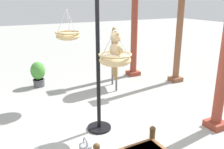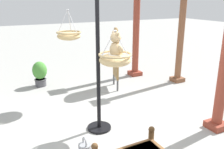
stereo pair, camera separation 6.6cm
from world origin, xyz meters
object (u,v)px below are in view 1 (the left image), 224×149
hanging_basket_left_high (68,35)px  greenhouse_pillar_left (224,62)px  greenhouse_pillar_far_back (134,31)px  display_pole_central (99,90)px  teddy_bear (116,47)px  display_sign_board (114,53)px  greenhouse_pillar_right (179,33)px  watering_can (86,149)px  hanging_basket_with_teddy (115,59)px  potted_plant_tall_leafy (38,73)px

hanging_basket_left_high → greenhouse_pillar_left: greenhouse_pillar_left is taller
greenhouse_pillar_far_back → display_pole_central: bearing=-42.7°
teddy_bear → display_sign_board: bearing=152.7°
greenhouse_pillar_right → watering_can: bearing=-60.0°
display_sign_board → greenhouse_pillar_left: bearing=13.8°
teddy_bear → display_pole_central: bearing=-118.8°
teddy_bear → display_sign_board: teddy_bear is taller
hanging_basket_with_teddy → display_pole_central: bearing=-121.0°
watering_can → greenhouse_pillar_right: bearing=120.0°
greenhouse_pillar_left → display_sign_board: (-2.78, -0.68, -0.32)m
hanging_basket_with_teddy → display_sign_board: (-1.96, 1.03, -0.38)m
hanging_basket_left_high → display_sign_board: bearing=105.1°
greenhouse_pillar_left → watering_can: 2.77m
display_pole_central → greenhouse_pillar_far_back: (-2.55, 2.36, 0.61)m
display_pole_central → hanging_basket_left_high: (-1.45, -0.06, 0.78)m
hanging_basket_left_high → watering_can: 2.58m
hanging_basket_with_teddy → hanging_basket_left_high: 1.64m
display_pole_central → display_sign_board: display_pole_central is taller
potted_plant_tall_leafy → display_pole_central: bearing=10.2°
hanging_basket_with_teddy → greenhouse_pillar_far_back: (-2.70, 2.11, 0.04)m
display_sign_board → hanging_basket_left_high: bearing=-74.9°
greenhouse_pillar_right → teddy_bear: bearing=-60.5°
teddy_bear → greenhouse_pillar_right: size_ratio=0.16×
potted_plant_tall_leafy → display_sign_board: (1.04, 1.80, 0.59)m
teddy_bear → display_sign_board: (-1.96, 1.01, -0.59)m
greenhouse_pillar_right → potted_plant_tall_leafy: 4.04m
display_sign_board → watering_can: 3.16m
teddy_bear → greenhouse_pillar_left: 1.90m
hanging_basket_with_teddy → greenhouse_pillar_left: greenhouse_pillar_left is taller
greenhouse_pillar_right → display_sign_board: greenhouse_pillar_right is taller
greenhouse_pillar_far_back → hanging_basket_with_teddy: bearing=-37.9°
greenhouse_pillar_far_back → display_sign_board: bearing=-55.3°
hanging_basket_left_high → potted_plant_tall_leafy: size_ratio=0.95×
greenhouse_pillar_right → display_sign_board: size_ratio=1.81×
hanging_basket_with_teddy → watering_can: (0.49, -0.77, -1.24)m
greenhouse_pillar_left → potted_plant_tall_leafy: size_ratio=3.82×
hanging_basket_left_high → greenhouse_pillar_right: 3.20m
hanging_basket_with_teddy → hanging_basket_left_high: size_ratio=0.93×
greenhouse_pillar_right → potted_plant_tall_leafy: bearing=-110.8°
hanging_basket_with_teddy → watering_can: bearing=-57.5°
potted_plant_tall_leafy → greenhouse_pillar_right: bearing=69.2°
greenhouse_pillar_left → display_sign_board: bearing=-166.2°
greenhouse_pillar_right → greenhouse_pillar_far_back: 1.34m
hanging_basket_left_high → greenhouse_pillar_left: (2.41, 2.03, -0.28)m
greenhouse_pillar_far_back → potted_plant_tall_leafy: greenhouse_pillar_far_back is taller
display_sign_board → greenhouse_pillar_right: bearing=79.5°
hanging_basket_with_teddy → greenhouse_pillar_right: size_ratio=0.21×
hanging_basket_with_teddy → display_sign_board: bearing=152.2°
display_pole_central → greenhouse_pillar_right: greenhouse_pillar_right is taller
display_pole_central → hanging_basket_left_high: size_ratio=3.76×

